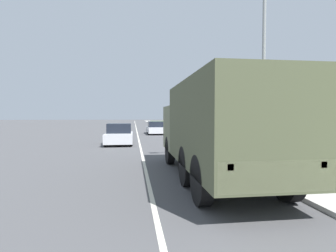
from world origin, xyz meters
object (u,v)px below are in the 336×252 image
(car_nearest_ahead, at_px, (119,135))
(lamp_post, at_px, (259,49))
(pickup_truck, at_px, (310,145))
(car_second_ahead, at_px, (156,128))
(military_truck, at_px, (215,127))

(car_nearest_ahead, relative_size, lamp_post, 0.51)
(pickup_truck, bearing_deg, lamp_post, 179.32)
(car_second_ahead, xyz_separation_m, lamp_post, (2.50, -19.50, 4.09))
(military_truck, xyz_separation_m, car_nearest_ahead, (-3.65, 11.02, -1.05))
(lamp_post, bearing_deg, car_second_ahead, 97.31)
(pickup_truck, bearing_deg, car_second_ahead, 103.71)
(car_nearest_ahead, distance_m, lamp_post, 11.73)
(car_nearest_ahead, xyz_separation_m, lamp_post, (6.03, -9.21, 4.06))
(car_second_ahead, bearing_deg, car_nearest_ahead, -108.92)
(car_nearest_ahead, bearing_deg, military_truck, -71.66)
(military_truck, height_order, lamp_post, lamp_post)
(car_second_ahead, bearing_deg, military_truck, -89.66)
(car_second_ahead, bearing_deg, lamp_post, -82.69)
(car_second_ahead, height_order, lamp_post, lamp_post)
(military_truck, bearing_deg, pickup_truck, 20.93)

